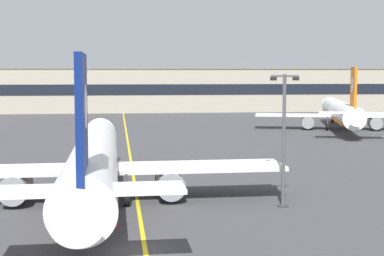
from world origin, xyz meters
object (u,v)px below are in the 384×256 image
object	(u,v)px
airliner_background	(341,112)
safety_cone_by_nose_gear	(119,166)
airliner_foreground	(94,162)
apron_lamp_post	(284,137)

from	to	relation	value
airliner_background	safety_cone_by_nose_gear	bearing A→B (deg)	-136.24
airliner_foreground	safety_cone_by_nose_gear	size ratio (longest dim) A/B	75.38
airliner_foreground	safety_cone_by_nose_gear	xyz separation A→B (m)	(1.76, 16.54, -3.11)
airliner_foreground	apron_lamp_post	size ratio (longest dim) A/B	3.95
airliner_foreground	safety_cone_by_nose_gear	world-z (taller)	airliner_foreground
airliner_background	apron_lamp_post	size ratio (longest dim) A/B	3.86
apron_lamp_post	safety_cone_by_nose_gear	distance (m)	24.43
airliner_foreground	airliner_background	distance (m)	69.89
airliner_foreground	apron_lamp_post	bearing A→B (deg)	-12.43
airliner_foreground	safety_cone_by_nose_gear	bearing A→B (deg)	83.91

